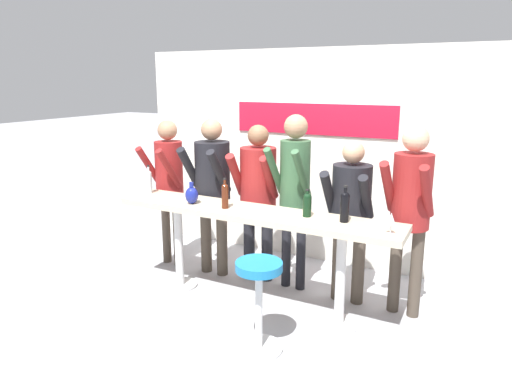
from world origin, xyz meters
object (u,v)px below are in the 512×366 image
person_left (212,180)px  decorative_vase (192,195)px  wine_glass_0 (391,219)px  wine_bottle_2 (225,195)px  bar_stool (259,292)px  person_center_right (351,206)px  person_right (411,200)px  wine_bottle_1 (345,205)px  person_center (294,181)px  tasting_table (252,225)px  wine_bottle_3 (307,204)px  wine_bottle_0 (149,181)px  person_far_left (169,176)px  person_center_left (258,186)px

person_left → decorative_vase: bearing=-80.4°
wine_glass_0 → decorative_vase: decorative_vase is taller
decorative_vase → wine_bottle_2: bearing=1.8°
bar_stool → person_center_right: bearing=71.0°
person_right → wine_bottle_1: person_right is taller
person_left → wine_bottle_2: bearing=-47.9°
person_center → wine_bottle_2: (-0.47, -0.58, -0.07)m
person_center → person_right: size_ratio=1.03×
person_center → wine_bottle_1: 0.83m
person_left → wine_bottle_2: person_left is taller
tasting_table → decorative_vase: size_ratio=12.94×
person_left → decorative_vase: person_left is taller
wine_bottle_2 → wine_bottle_3: wine_bottle_2 is taller
tasting_table → wine_bottle_0: bearing=176.5°
person_far_left → person_right: (2.70, 0.02, 0.03)m
tasting_table → wine_bottle_2: wine_bottle_2 is taller
person_center_left → decorative_vase: (-0.42, -0.62, -0.00)m
person_left → wine_bottle_1: 1.67m
person_center → wine_bottle_0: 1.59m
tasting_table → bar_stool: size_ratio=3.70×
tasting_table → bar_stool: 0.84m
person_right → wine_bottle_3: (-0.83, -0.44, -0.03)m
person_left → wine_bottle_0: (-0.57, -0.37, 0.01)m
wine_bottle_0 → wine_bottle_1: 2.19m
person_center_right → wine_bottle_3: bearing=-121.6°
person_far_left → person_center_right: person_far_left is taller
person_right → wine_bottle_2: person_right is taller
tasting_table → wine_bottle_3: (0.53, 0.05, 0.27)m
person_center → wine_bottle_1: bearing=-33.7°
person_center_left → bar_stool: bearing=-67.8°
person_left → wine_bottle_2: size_ratio=5.95×
person_right → wine_bottle_0: size_ratio=5.80×
person_center_left → person_center_right: size_ratio=1.06×
person_left → wine_bottle_0: size_ratio=5.73×
wine_glass_0 → person_center_left: bearing=157.0°
person_far_left → person_center_left: size_ratio=1.01×
wine_bottle_2 → person_center: bearing=50.9°
wine_bottle_0 → person_center: bearing=16.3°
wine_bottle_0 → wine_glass_0: wine_bottle_0 is taller
wine_glass_0 → tasting_table: bearing=175.9°
bar_stool → person_far_left: person_far_left is taller
person_center → person_right: (1.15, -0.04, -0.05)m
wine_bottle_0 → decorative_vase: size_ratio=1.40×
wine_bottle_0 → wine_bottle_2: size_ratio=1.04×
person_right → decorative_vase: size_ratio=8.15×
person_far_left → person_center_right: bearing=4.9°
person_center → wine_bottle_2: 0.76m
person_left → wine_glass_0: 2.12m
person_right → person_center_left: bearing=-176.7°
person_far_left → person_center: size_ratio=0.94×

